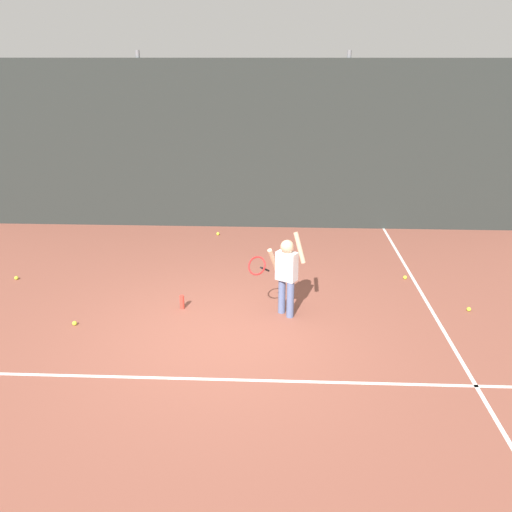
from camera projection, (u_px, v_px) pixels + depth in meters
name	position (u px, v px, depth m)	size (l,w,h in m)	color
ground_plane	(220.00, 335.00, 7.48)	(20.00, 20.00, 0.00)	brown
court_line_baseline	(211.00, 379.00, 6.45)	(9.00, 0.05, 0.00)	white
court_line_sideline	(430.00, 308.00, 8.28)	(0.05, 9.00, 0.00)	white
back_fence_windscreen	(243.00, 147.00, 11.54)	(13.52, 0.08, 3.66)	#282D2B
fence_post_1	(144.00, 142.00, 11.66)	(0.09, 0.09, 3.81)	slate
fence_post_2	(344.00, 144.00, 11.48)	(0.09, 0.09, 3.81)	slate
tennis_player	(285.00, 271.00, 7.79)	(0.88, 0.54, 1.35)	slate
water_bottle	(182.00, 302.00, 8.22)	(0.07, 0.07, 0.22)	#D83F33
tennis_ball_0	(405.00, 277.00, 9.32)	(0.07, 0.07, 0.07)	#CCE033
tennis_ball_1	(16.00, 278.00, 9.30)	(0.07, 0.07, 0.07)	#CCE033
tennis_ball_2	(75.00, 323.00, 7.73)	(0.07, 0.07, 0.07)	#CCE033
tennis_ball_3	(218.00, 234.00, 11.58)	(0.07, 0.07, 0.07)	#CCE033
tennis_ball_4	(469.00, 309.00, 8.16)	(0.07, 0.07, 0.07)	#CCE033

